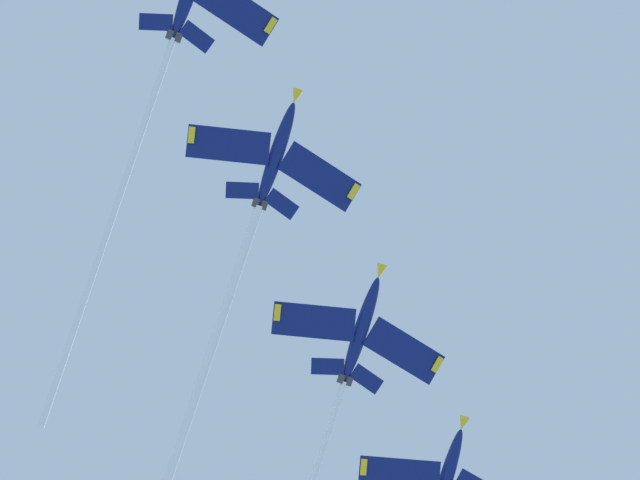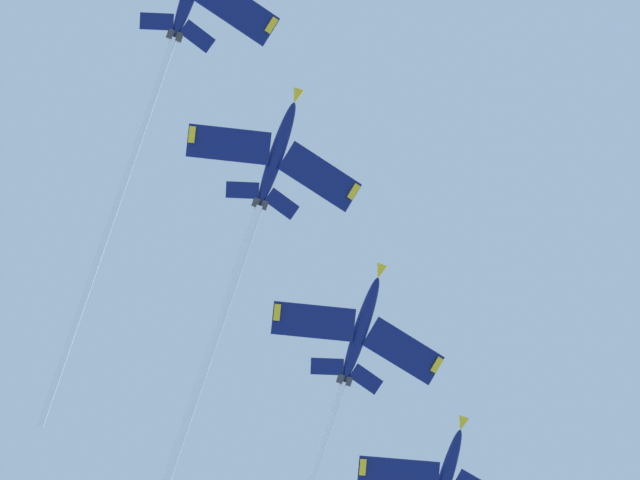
# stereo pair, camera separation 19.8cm
# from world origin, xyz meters

# --- Properties ---
(jet_lead) EXTENTS (40.69, 37.82, 24.62)m
(jet_lead) POSITION_xyz_m (7.80, 19.88, 120.49)
(jet_lead) COLOR navy
(jet_second) EXTENTS (37.73, 35.26, 23.88)m
(jet_second) POSITION_xyz_m (29.26, 19.55, 114.09)
(jet_second) COLOR navy
(jet_third) EXTENTS (40.00, 37.09, 24.86)m
(jet_third) POSITION_xyz_m (47.22, 15.59, 108.08)
(jet_third) COLOR navy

